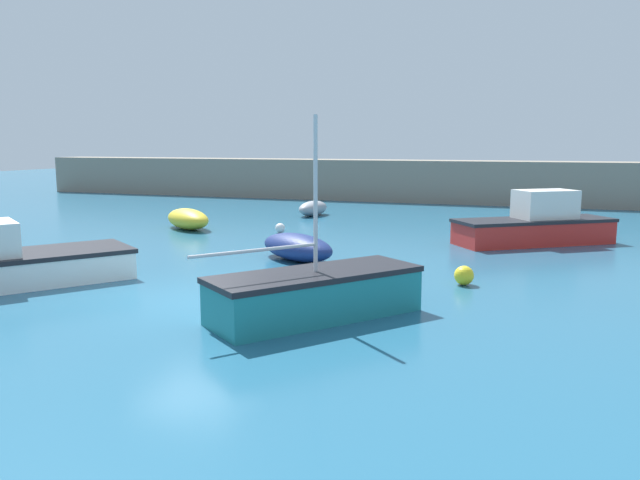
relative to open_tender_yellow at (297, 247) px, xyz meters
name	(u,v)px	position (x,y,z in m)	size (l,w,h in m)	color
ground_plane	(194,304)	(-0.43, -5.52, -0.52)	(120.00, 120.00, 0.20)	#235B7A
harbor_breakwater	(417,181)	(-0.43, 21.36, 0.88)	(54.91, 2.79, 2.60)	gray
open_tender_yellow	(297,247)	(0.00, 0.00, 0.00)	(3.42, 2.88, 0.84)	navy
sailboat_twin_hulled	(316,294)	(2.82, -5.96, 0.09)	(4.09, 4.68, 4.25)	teal
fishing_dinghy_green	(313,208)	(-3.82, 11.63, -0.04)	(1.30, 2.47, 0.76)	gray
rowboat_blue_near	(188,219)	(-7.16, 5.13, 0.02)	(3.30, 2.92, 0.88)	yellow
cabin_cruiser_white	(536,225)	(7.05, 6.04, 0.27)	(5.88, 4.95, 1.98)	red
mooring_buoy_white	(280,228)	(-2.90, 5.32, -0.22)	(0.41, 0.41, 0.41)	white
mooring_buoy_yellow	(464,275)	(5.41, -1.77, -0.17)	(0.51, 0.51, 0.51)	yellow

